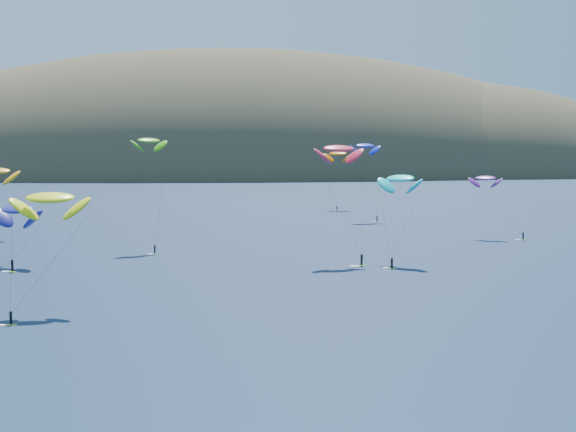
# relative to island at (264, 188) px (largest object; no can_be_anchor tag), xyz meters

# --- Properties ---
(island) EXTENTS (730.00, 300.00, 210.00)m
(island) POSITION_rel_island_xyz_m (0.00, 0.00, 0.00)
(island) COLOR #3D3526
(island) RESTS_ON ground
(kitesurfer_2) EXTENTS (9.03, 11.45, 16.05)m
(kitesurfer_2) POSITION_rel_island_xyz_m (-79.98, -505.69, 24.28)
(kitesurfer_2) COLOR #ABEE1A
(kitesurfer_2) RESTS_ON ground
(kitesurfer_3) EXTENTS (7.86, 12.28, 23.02)m
(kitesurfer_3) POSITION_rel_island_xyz_m (-70.15, -447.43, 31.71)
(kitesurfer_3) COLOR #ABEE1A
(kitesurfer_3) RESTS_ON ground
(kitesurfer_4) EXTENTS (8.85, 8.59, 22.53)m
(kitesurfer_4) POSITION_rel_island_xyz_m (-14.41, -393.17, 30.92)
(kitesurfer_4) COLOR #ABEE1A
(kitesurfer_4) RESTS_ON ground
(kitesurfer_5) EXTENTS (8.41, 13.05, 16.78)m
(kitesurfer_5) POSITION_rel_island_xyz_m (-26.97, -472.23, 25.10)
(kitesurfer_5) COLOR #ABEE1A
(kitesurfer_5) RESTS_ON ground
(kitesurfer_6) EXTENTS (10.56, 10.07, 14.95)m
(kitesurfer_6) POSITION_rel_island_xyz_m (1.91, -438.06, 23.72)
(kitesurfer_6) COLOR #ABEE1A
(kitesurfer_6) RESTS_ON ground
(kitesurfer_9) EXTENTS (9.27, 10.12, 21.88)m
(kitesurfer_9) POSITION_rel_island_xyz_m (-37.14, -469.54, 30.16)
(kitesurfer_9) COLOR #ABEE1A
(kitesurfer_9) RESTS_ON ground
(kitesurfer_10) EXTENTS (11.34, 14.25, 12.37)m
(kitesurfer_10) POSITION_rel_island_xyz_m (-91.33, -467.11, 20.14)
(kitesurfer_10) COLOR #ABEE1A
(kitesurfer_10) RESTS_ON ground
(kitesurfer_11) EXTENTS (9.95, 13.33, 20.35)m
(kitesurfer_11) POSITION_rel_island_xyz_m (-13.74, -352.42, 28.53)
(kitesurfer_11) COLOR #ABEE1A
(kitesurfer_11) RESTS_ON ground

